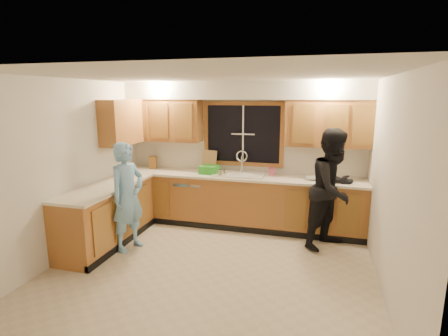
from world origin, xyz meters
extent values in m
plane|color=beige|center=(0.00, 0.00, 0.00)|extent=(4.20, 4.20, 0.00)
plane|color=silver|center=(0.00, 0.00, 2.50)|extent=(4.20, 4.20, 0.00)
plane|color=silver|center=(0.00, 1.90, 1.25)|extent=(4.20, 0.00, 4.20)
plane|color=silver|center=(-2.10, 0.00, 1.25)|extent=(0.00, 3.80, 3.80)
plane|color=silver|center=(2.10, 0.00, 1.25)|extent=(0.00, 3.80, 3.80)
cube|color=#AC6B32|center=(0.00, 1.60, 0.44)|extent=(4.20, 0.60, 0.88)
cube|color=#AC6B32|center=(-1.80, 0.35, 0.44)|extent=(0.60, 1.90, 0.88)
cube|color=#F4E7CD|center=(0.00, 1.58, 0.90)|extent=(4.20, 0.63, 0.04)
cube|color=#F4E7CD|center=(-1.79, 0.35, 0.90)|extent=(0.63, 1.90, 0.04)
cube|color=#AC6B32|center=(-1.43, 1.73, 1.83)|extent=(1.35, 0.33, 0.75)
cube|color=#AC6B32|center=(1.43, 1.73, 1.83)|extent=(1.35, 0.33, 0.75)
cube|color=#AC6B32|center=(-1.94, 1.12, 1.83)|extent=(0.33, 0.90, 0.75)
cube|color=silver|center=(0.00, 1.72, 2.35)|extent=(4.20, 0.35, 0.30)
cube|color=black|center=(0.00, 1.90, 1.60)|extent=(1.30, 0.01, 1.00)
cube|color=#AC6B32|center=(0.00, 1.89, 2.14)|extent=(1.44, 0.03, 0.07)
cube|color=#AC6B32|center=(0.00, 1.89, 1.07)|extent=(1.44, 0.03, 0.07)
cube|color=#AC6B32|center=(-0.69, 1.89, 1.60)|extent=(0.07, 0.03, 1.00)
cube|color=#AC6B32|center=(0.69, 1.89, 1.60)|extent=(0.07, 0.03, 1.00)
cube|color=white|center=(0.00, 1.60, 0.93)|extent=(0.86, 0.52, 0.03)
cube|color=white|center=(-0.21, 1.60, 0.84)|extent=(0.38, 0.42, 0.18)
cube|color=white|center=(0.21, 1.60, 0.84)|extent=(0.38, 0.42, 0.18)
cylinder|color=silver|center=(0.00, 1.80, 1.08)|extent=(0.04, 0.04, 0.28)
torus|color=silver|center=(0.00, 1.80, 1.22)|extent=(0.21, 0.03, 0.21)
cube|color=white|center=(-0.85, 1.59, 0.41)|extent=(0.60, 0.56, 0.82)
cube|color=white|center=(-1.80, -0.22, 0.45)|extent=(0.58, 0.75, 0.90)
imported|color=#7AB6E7|center=(-1.37, 0.25, 0.81)|extent=(0.54, 0.67, 1.61)
imported|color=black|center=(1.54, 1.13, 0.90)|extent=(1.07, 1.11, 1.81)
cube|color=olive|center=(-1.70, 1.74, 1.04)|extent=(0.15, 0.13, 0.23)
cube|color=tan|center=(-0.61, 1.81, 1.11)|extent=(0.29, 0.15, 0.37)
cube|color=green|center=(-0.53, 1.59, 0.99)|extent=(0.33, 0.31, 0.14)
imported|color=#DD547F|center=(0.54, 1.75, 1.01)|extent=(0.10, 0.10, 0.19)
imported|color=silver|center=(1.22, 1.59, 0.95)|extent=(0.23, 0.23, 0.05)
cylinder|color=#BDB291|center=(-0.22, 1.50, 0.97)|extent=(0.08, 0.08, 0.11)
cylinder|color=#BDB291|center=(-0.28, 1.39, 0.98)|extent=(0.07, 0.07, 0.13)
camera|label=1|loc=(1.30, -4.14, 2.26)|focal=28.00mm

